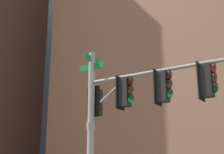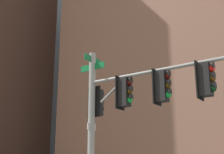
{
  "view_description": "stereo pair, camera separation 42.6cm",
  "coord_description": "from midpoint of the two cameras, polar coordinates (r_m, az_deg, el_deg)",
  "views": [
    {
      "loc": [
        7.22,
        -9.21,
        2.04
      ],
      "look_at": [
        1.04,
        0.03,
        5.24
      ],
      "focal_mm": 51.75,
      "sensor_mm": 36.0,
      "label": 1
    },
    {
      "loc": [
        7.57,
        -8.97,
        2.04
      ],
      "look_at": [
        1.04,
        0.03,
        5.24
      ],
      "focal_mm": 51.75,
      "sensor_mm": 36.0,
      "label": 2
    }
  ],
  "objects": [
    {
      "name": "signal_pole_assembly",
      "position": [
        11.09,
        3.45,
        -5.01
      ],
      "size": [
        5.67,
        1.11,
        6.33
      ],
      "rotation": [
        0.0,
        0.0,
        0.02
      ],
      "color": "gray",
      "rests_on": "ground_plane"
    },
    {
      "name": "building_brick_nearside",
      "position": [
        42.5,
        11.61,
        10.65
      ],
      "size": [
        22.63,
        18.23,
        41.83
      ],
      "primitive_type": "cube",
      "color": "#845B47",
      "rests_on": "ground_plane"
    },
    {
      "name": "building_glass_tower",
      "position": [
        74.91,
        -11.41,
        8.92
      ],
      "size": [
        23.93,
        32.28,
        66.57
      ],
      "primitive_type": "cube",
      "color": "#7A99B2",
      "rests_on": "ground_plane"
    }
  ]
}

